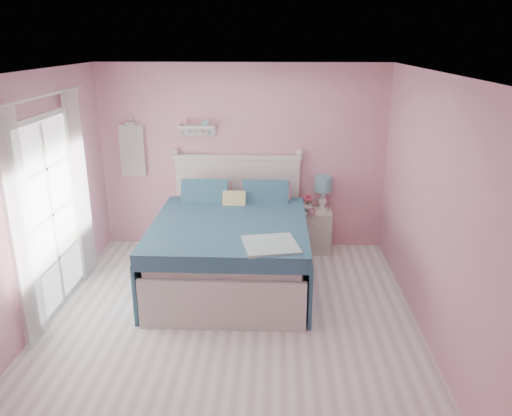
# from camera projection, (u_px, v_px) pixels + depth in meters

# --- Properties ---
(floor) EXTENTS (4.50, 4.50, 0.00)m
(floor) POSITION_uv_depth(u_px,v_px,m) (230.00, 325.00, 5.31)
(floor) COLOR beige
(floor) RESTS_ON ground
(room_shell) EXTENTS (4.50, 4.50, 4.50)m
(room_shell) POSITION_uv_depth(u_px,v_px,m) (227.00, 182.00, 4.80)
(room_shell) COLOR pink
(room_shell) RESTS_ON floor
(bed) EXTENTS (1.83, 2.34, 1.35)m
(bed) POSITION_uv_depth(u_px,v_px,m) (231.00, 247.00, 6.20)
(bed) COLOR silver
(bed) RESTS_ON floor
(nightstand) EXTENTS (0.42, 0.42, 0.60)m
(nightstand) POSITION_uv_depth(u_px,v_px,m) (316.00, 231.00, 7.09)
(nightstand) COLOR beige
(nightstand) RESTS_ON floor
(table_lamp) EXTENTS (0.24, 0.24, 0.48)m
(table_lamp) POSITION_uv_depth(u_px,v_px,m) (323.00, 186.00, 6.96)
(table_lamp) COLOR white
(table_lamp) RESTS_ON nightstand
(vase) EXTENTS (0.17, 0.17, 0.15)m
(vase) POSITION_uv_depth(u_px,v_px,m) (307.00, 206.00, 6.97)
(vase) COLOR silver
(vase) RESTS_ON nightstand
(teacup) EXTENTS (0.13, 0.13, 0.09)m
(teacup) POSITION_uv_depth(u_px,v_px,m) (312.00, 212.00, 6.81)
(teacup) COLOR #C58498
(teacup) RESTS_ON nightstand
(roses) EXTENTS (0.14, 0.11, 0.12)m
(roses) POSITION_uv_depth(u_px,v_px,m) (308.00, 198.00, 6.93)
(roses) COLOR #BF415B
(roses) RESTS_ON vase
(wall_shelf) EXTENTS (0.50, 0.15, 0.25)m
(wall_shelf) POSITION_uv_depth(u_px,v_px,m) (197.00, 128.00, 6.85)
(wall_shelf) COLOR silver
(wall_shelf) RESTS_ON room_shell
(hanging_dress) EXTENTS (0.34, 0.03, 0.72)m
(hanging_dress) POSITION_uv_depth(u_px,v_px,m) (132.00, 151.00, 6.98)
(hanging_dress) COLOR white
(hanging_dress) RESTS_ON room_shell
(french_door) EXTENTS (0.04, 1.32, 2.16)m
(french_door) POSITION_uv_depth(u_px,v_px,m) (51.00, 215.00, 5.42)
(french_door) COLOR silver
(french_door) RESTS_ON floor
(curtain_near) EXTENTS (0.04, 0.40, 2.32)m
(curtain_near) POSITION_uv_depth(u_px,v_px,m) (21.00, 231.00, 4.68)
(curtain_near) COLOR white
(curtain_near) RESTS_ON floor
(curtain_far) EXTENTS (0.04, 0.40, 2.32)m
(curtain_far) POSITION_uv_depth(u_px,v_px,m) (80.00, 187.00, 6.08)
(curtain_far) COLOR white
(curtain_far) RESTS_ON floor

